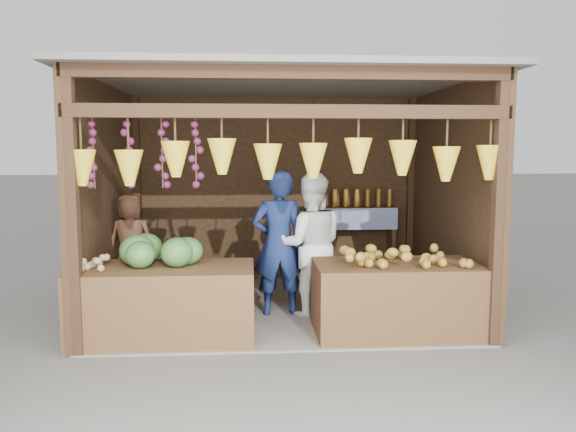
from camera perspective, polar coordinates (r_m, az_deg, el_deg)
The scene contains 12 objects.
ground at distance 6.75m, azimuth -0.61°, elevation -9.32°, with size 80.00×80.00×0.00m, color #514F49.
stall_structure at distance 6.45m, azimuth -0.90°, elevation 4.96°, with size 4.30×3.30×2.66m.
back_shelf at distance 7.95m, azimuth 6.44°, elevation -0.51°, with size 1.25×0.32×1.32m.
counter_left at distance 5.70m, azimuth -12.40°, elevation -8.66°, with size 1.74×0.85×0.73m, color #533A1B.
counter_right at distance 5.83m, azimuth 10.90°, elevation -8.27°, with size 1.63×0.85×0.73m, color #4B2A19.
stool at distance 6.89m, azimuth -15.51°, elevation -8.08°, with size 0.28×0.28×0.27m, color black.
man_standing at distance 6.28m, azimuth -0.98°, elevation -2.84°, with size 0.60×0.39×1.64m, color navy.
woman_standing at distance 6.29m, azimuth 2.31°, elevation -2.98°, with size 0.78×0.61×1.61m, color white.
vendor_seated at distance 6.75m, azimuth -15.69°, elevation -2.47°, with size 0.54×0.35×1.10m, color brown.
melon_pile at distance 5.66m, azimuth -12.81°, elevation -3.33°, with size 1.00×0.50×0.32m, color #1C5316, non-canonical shape.
tanfruit_pile at distance 5.67m, azimuth -19.24°, elevation -4.49°, with size 0.34×0.40×0.13m, color tan, non-canonical shape.
mango_pile at distance 5.71m, azimuth 11.48°, elevation -3.70°, with size 1.40×0.64×0.22m, color #AA4416, non-canonical shape.
Camera 1 is at (-0.36, -6.48, 1.84)m, focal length 35.00 mm.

